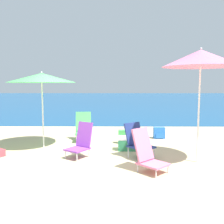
{
  "coord_description": "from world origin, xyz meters",
  "views": [
    {
      "loc": [
        0.68,
        -5.17,
        1.63
      ],
      "look_at": [
        0.61,
        0.61,
        1.0
      ],
      "focal_mm": 40.0,
      "sensor_mm": 36.0,
      "label": 1
    }
  ],
  "objects_px": {
    "backpack_blue": "(159,133)",
    "beach_umbrella_green": "(42,78)",
    "beach_umbrella_pink": "(201,58)",
    "beach_chair_navy": "(137,140)",
    "beach_chair_green": "(83,127)",
    "beach_chair_pink": "(147,153)",
    "beach_chair_purple": "(81,141)",
    "cooler_box": "(127,143)",
    "backpack_green": "(124,137)"
  },
  "relations": [
    {
      "from": "cooler_box",
      "to": "beach_chair_navy",
      "type": "bearing_deg",
      "value": -72.61
    },
    {
      "from": "backpack_blue",
      "to": "beach_umbrella_pink",
      "type": "bearing_deg",
      "value": -80.85
    },
    {
      "from": "beach_chair_navy",
      "to": "beach_chair_purple",
      "type": "bearing_deg",
      "value": 140.97
    },
    {
      "from": "beach_chair_green",
      "to": "beach_chair_purple",
      "type": "bearing_deg",
      "value": -90.68
    },
    {
      "from": "beach_chair_navy",
      "to": "beach_chair_purple",
      "type": "distance_m",
      "value": 1.28
    },
    {
      "from": "beach_umbrella_pink",
      "to": "beach_chair_purple",
      "type": "distance_m",
      "value": 3.11
    },
    {
      "from": "beach_chair_green",
      "to": "backpack_blue",
      "type": "bearing_deg",
      "value": 2.54
    },
    {
      "from": "beach_chair_green",
      "to": "beach_chair_pink",
      "type": "height_order",
      "value": "beach_chair_green"
    },
    {
      "from": "cooler_box",
      "to": "beach_chair_pink",
      "type": "bearing_deg",
      "value": -78.97
    },
    {
      "from": "beach_umbrella_green",
      "to": "backpack_blue",
      "type": "xyz_separation_m",
      "value": [
        3.23,
        1.11,
        -1.64
      ]
    },
    {
      "from": "beach_chair_navy",
      "to": "beach_chair_pink",
      "type": "distance_m",
      "value": 0.92
    },
    {
      "from": "beach_umbrella_green",
      "to": "beach_umbrella_pink",
      "type": "bearing_deg",
      "value": -19.14
    },
    {
      "from": "backpack_blue",
      "to": "beach_chair_pink",
      "type": "bearing_deg",
      "value": -104.34
    },
    {
      "from": "beach_umbrella_pink",
      "to": "beach_chair_purple",
      "type": "height_order",
      "value": "beach_umbrella_pink"
    },
    {
      "from": "beach_chair_green",
      "to": "beach_chair_purple",
      "type": "distance_m",
      "value": 1.65
    },
    {
      "from": "beach_chair_navy",
      "to": "backpack_blue",
      "type": "distance_m",
      "value": 2.18
    },
    {
      "from": "backpack_blue",
      "to": "beach_umbrella_green",
      "type": "bearing_deg",
      "value": -161.02
    },
    {
      "from": "cooler_box",
      "to": "beach_chair_purple",
      "type": "bearing_deg",
      "value": -151.14
    },
    {
      "from": "beach_umbrella_green",
      "to": "beach_chair_pink",
      "type": "xyz_separation_m",
      "value": [
        2.49,
        -1.8,
        -1.46
      ]
    },
    {
      "from": "backpack_blue",
      "to": "beach_chair_green",
      "type": "bearing_deg",
      "value": -171.46
    },
    {
      "from": "backpack_blue",
      "to": "cooler_box",
      "type": "distance_m",
      "value": 1.73
    },
    {
      "from": "beach_umbrella_green",
      "to": "cooler_box",
      "type": "xyz_separation_m",
      "value": [
        2.19,
        -0.27,
        -1.63
      ]
    },
    {
      "from": "beach_chair_green",
      "to": "beach_chair_navy",
      "type": "height_order",
      "value": "beach_chair_green"
    },
    {
      "from": "beach_umbrella_green",
      "to": "beach_chair_navy",
      "type": "xyz_separation_m",
      "value": [
        2.38,
        -0.89,
        -1.42
      ]
    },
    {
      "from": "beach_umbrella_pink",
      "to": "beach_umbrella_green",
      "type": "bearing_deg",
      "value": 160.86
    },
    {
      "from": "beach_umbrella_green",
      "to": "beach_umbrella_pink",
      "type": "distance_m",
      "value": 3.84
    },
    {
      "from": "beach_chair_green",
      "to": "backpack_blue",
      "type": "relative_size",
      "value": 2.44
    },
    {
      "from": "beach_chair_green",
      "to": "backpack_green",
      "type": "height_order",
      "value": "beach_chair_green"
    },
    {
      "from": "beach_chair_green",
      "to": "backpack_blue",
      "type": "height_order",
      "value": "beach_chair_green"
    },
    {
      "from": "beach_umbrella_pink",
      "to": "beach_chair_pink",
      "type": "xyz_separation_m",
      "value": [
        -1.12,
        -0.54,
        -1.82
      ]
    },
    {
      "from": "beach_chair_purple",
      "to": "backpack_green",
      "type": "bearing_deg",
      "value": 86.11
    },
    {
      "from": "beach_umbrella_green",
      "to": "beach_chair_purple",
      "type": "height_order",
      "value": "beach_umbrella_green"
    },
    {
      "from": "beach_chair_pink",
      "to": "beach_chair_purple",
      "type": "relative_size",
      "value": 1.02
    },
    {
      "from": "beach_umbrella_green",
      "to": "backpack_green",
      "type": "bearing_deg",
      "value": 11.61
    },
    {
      "from": "beach_chair_green",
      "to": "beach_chair_pink",
      "type": "xyz_separation_m",
      "value": [
        1.54,
        -2.57,
        -0.06
      ]
    },
    {
      "from": "beach_chair_pink",
      "to": "cooler_box",
      "type": "distance_m",
      "value": 1.56
    },
    {
      "from": "beach_umbrella_pink",
      "to": "beach_chair_navy",
      "type": "distance_m",
      "value": 2.19
    },
    {
      "from": "backpack_blue",
      "to": "beach_chair_navy",
      "type": "bearing_deg",
      "value": -112.97
    },
    {
      "from": "beach_umbrella_pink",
      "to": "backpack_blue",
      "type": "relative_size",
      "value": 7.0
    },
    {
      "from": "beach_umbrella_green",
      "to": "beach_chair_pink",
      "type": "height_order",
      "value": "beach_umbrella_green"
    },
    {
      "from": "beach_chair_green",
      "to": "cooler_box",
      "type": "bearing_deg",
      "value": -46.07
    },
    {
      "from": "beach_chair_pink",
      "to": "beach_chair_navy",
      "type": "bearing_deg",
      "value": 52.95
    },
    {
      "from": "beach_chair_green",
      "to": "beach_chair_pink",
      "type": "distance_m",
      "value": 2.99
    },
    {
      "from": "beach_umbrella_green",
      "to": "backpack_blue",
      "type": "relative_size",
      "value": 5.78
    },
    {
      "from": "beach_umbrella_pink",
      "to": "cooler_box",
      "type": "relative_size",
      "value": 4.95
    },
    {
      "from": "beach_chair_pink",
      "to": "cooler_box",
      "type": "relative_size",
      "value": 1.67
    },
    {
      "from": "beach_umbrella_pink",
      "to": "backpack_green",
      "type": "bearing_deg",
      "value": 131.12
    },
    {
      "from": "beach_chair_green",
      "to": "beach_chair_navy",
      "type": "distance_m",
      "value": 2.19
    },
    {
      "from": "beach_umbrella_green",
      "to": "beach_chair_pink",
      "type": "relative_size",
      "value": 2.45
    },
    {
      "from": "beach_chair_pink",
      "to": "backpack_blue",
      "type": "xyz_separation_m",
      "value": [
        0.74,
        2.91,
        -0.18
      ]
    }
  ]
}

